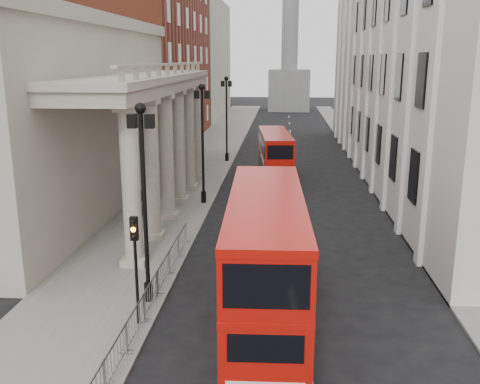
{
  "coord_description": "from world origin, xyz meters",
  "views": [
    {
      "loc": [
        4.92,
        -16.5,
        10.09
      ],
      "look_at": [
        2.63,
        12.23,
        2.88
      ],
      "focal_mm": 40.0,
      "sensor_mm": 36.0,
      "label": 1
    }
  ],
  "objects": [
    {
      "name": "west_building_far",
      "position": [
        -10.5,
        80.0,
        10.0
      ],
      "size": [
        9.0,
        30.0,
        20.0
      ],
      "primitive_type": "cube",
      "color": "gray",
      "rests_on": "ground"
    },
    {
      "name": "lamp_post_north",
      "position": [
        -0.6,
        36.0,
        4.91
      ],
      "size": [
        1.05,
        0.44,
        8.32
      ],
      "color": "black",
      "rests_on": "sidewalk_west"
    },
    {
      "name": "bus_far",
      "position": [
        4.31,
        28.15,
        2.14
      ],
      "size": [
        3.21,
        9.65,
        4.09
      ],
      "rotation": [
        0.0,
        0.0,
        0.1
      ],
      "color": "#A90E07",
      "rests_on": "ground"
    },
    {
      "name": "portico_building",
      "position": [
        -10.5,
        18.0,
        6.0
      ],
      "size": [
        9.0,
        28.0,
        12.0
      ],
      "primitive_type": "cube",
      "color": "gray",
      "rests_on": "ground"
    },
    {
      "name": "monument_column",
      "position": [
        6.0,
        92.0,
        15.98
      ],
      "size": [
        8.0,
        8.0,
        54.2
      ],
      "color": "#60605E",
      "rests_on": "ground"
    },
    {
      "name": "pedestrian_c",
      "position": [
        -3.95,
        16.64,
        1.01
      ],
      "size": [
        0.99,
        0.78,
        1.78
      ],
      "primitive_type": "imported",
      "rotation": [
        0.0,
        0.0,
        6.01
      ],
      "color": "black",
      "rests_on": "sidewalk_west"
    },
    {
      "name": "lamp_post_mid",
      "position": [
        -0.6,
        20.0,
        4.91
      ],
      "size": [
        1.05,
        0.44,
        8.32
      ],
      "color": "black",
      "rests_on": "sidewalk_west"
    },
    {
      "name": "ground",
      "position": [
        0.0,
        0.0,
        0.0
      ],
      "size": [
        260.0,
        260.0,
        0.0
      ],
      "primitive_type": "plane",
      "color": "black",
      "rests_on": "ground"
    },
    {
      "name": "sidewalk_west",
      "position": [
        -3.0,
        30.0,
        0.06
      ],
      "size": [
        6.0,
        140.0,
        0.12
      ],
      "primitive_type": "cube",
      "color": "slate",
      "rests_on": "ground"
    },
    {
      "name": "east_building",
      "position": [
        16.0,
        32.0,
        12.5
      ],
      "size": [
        8.0,
        55.0,
        25.0
      ],
      "primitive_type": "cube",
      "color": "beige",
      "rests_on": "ground"
    },
    {
      "name": "lamp_post_south",
      "position": [
        -0.6,
        4.0,
        4.91
      ],
      "size": [
        1.05,
        0.44,
        8.32
      ],
      "color": "black",
      "rests_on": "sidewalk_west"
    },
    {
      "name": "pedestrian_b",
      "position": [
        -4.43,
        18.38,
        0.99
      ],
      "size": [
        0.89,
        0.72,
        1.75
      ],
      "primitive_type": "imported",
      "rotation": [
        0.0,
        0.0,
        3.07
      ],
      "color": "black",
      "rests_on": "sidewalk_west"
    },
    {
      "name": "kerb",
      "position": [
        -0.05,
        30.0,
        0.07
      ],
      "size": [
        0.2,
        140.0,
        0.14
      ],
      "primitive_type": "cube",
      "color": "slate",
      "rests_on": "ground"
    },
    {
      "name": "sidewalk_east",
      "position": [
        13.5,
        30.0,
        0.06
      ],
      "size": [
        3.0,
        140.0,
        0.12
      ],
      "primitive_type": "cube",
      "color": "slate",
      "rests_on": "ground"
    },
    {
      "name": "traffic_light",
      "position": [
        -0.5,
        1.98,
        3.11
      ],
      "size": [
        0.28,
        0.33,
        4.3
      ],
      "color": "black",
      "rests_on": "sidewalk_west"
    },
    {
      "name": "brick_building",
      "position": [
        -10.5,
        48.0,
        11.0
      ],
      "size": [
        9.0,
        32.0,
        22.0
      ],
      "primitive_type": "cube",
      "color": "maroon",
      "rests_on": "ground"
    },
    {
      "name": "pedestrian_a",
      "position": [
        -4.03,
        17.85,
        0.88
      ],
      "size": [
        0.64,
        0.52,
        1.53
      ],
      "primitive_type": "imported",
      "rotation": [
        0.0,
        0.0,
        0.32
      ],
      "color": "black",
      "rests_on": "sidewalk_west"
    },
    {
      "name": "crowd_barriers",
      "position": [
        -0.35,
        2.23,
        0.67
      ],
      "size": [
        0.5,
        18.75,
        1.1
      ],
      "color": "gray",
      "rests_on": "sidewalk_west"
    },
    {
      "name": "bus_near",
      "position": [
        4.37,
        3.01,
        2.63
      ],
      "size": [
        3.19,
        11.75,
        5.04
      ],
      "rotation": [
        0.0,
        0.0,
        0.03
      ],
      "color": "#B80F08",
      "rests_on": "ground"
    }
  ]
}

